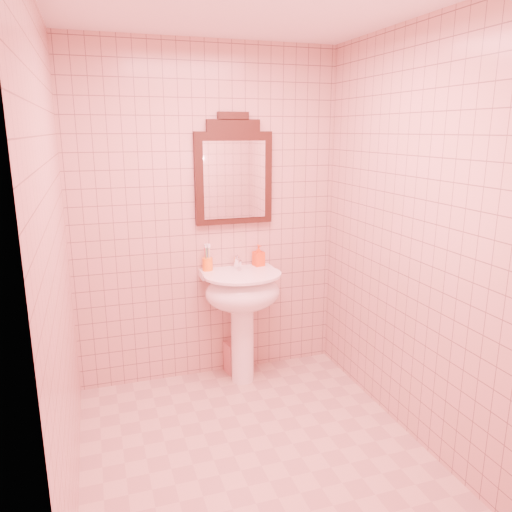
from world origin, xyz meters
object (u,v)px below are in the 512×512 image
object	(u,v)px
toothbrush_cup	(208,264)
soap_dispenser	(259,255)
pedestal_sink	(242,299)
towel	(238,356)
mirror	(234,173)

from	to	relation	value
toothbrush_cup	soap_dispenser	distance (m)	0.41
pedestal_sink	towel	world-z (taller)	pedestal_sink
toothbrush_cup	towel	xyz separation A→B (m)	(0.23, 0.01, -0.79)
soap_dispenser	towel	world-z (taller)	soap_dispenser
pedestal_sink	toothbrush_cup	world-z (taller)	toothbrush_cup
mirror	soap_dispenser	xyz separation A→B (m)	(0.18, -0.04, -0.63)
toothbrush_cup	pedestal_sink	bearing A→B (deg)	-35.45
mirror	towel	bearing A→B (deg)	-70.55
soap_dispenser	mirror	bearing A→B (deg)	157.49
soap_dispenser	pedestal_sink	bearing A→B (deg)	-148.56
mirror	toothbrush_cup	size ratio (longest dim) A/B	4.54
mirror	toothbrush_cup	xyz separation A→B (m)	(-0.22, -0.04, -0.66)
soap_dispenser	towel	distance (m)	0.84
towel	toothbrush_cup	bearing A→B (deg)	-177.58
toothbrush_cup	soap_dispenser	xyz separation A→B (m)	(0.40, 0.00, 0.03)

